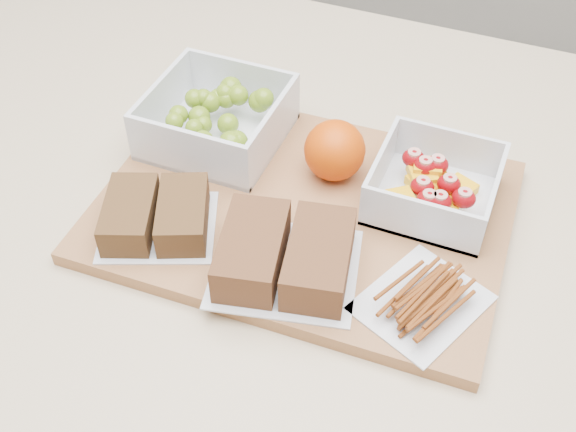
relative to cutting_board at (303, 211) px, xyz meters
name	(u,v)px	position (x,y,z in m)	size (l,w,h in m)	color
cutting_board	(303,211)	(0.00, 0.00, 0.00)	(0.42, 0.30, 0.02)	#A06C42
grape_container	(219,119)	(-0.13, 0.07, 0.03)	(0.14, 0.14, 0.06)	silver
fruit_container	(434,187)	(0.12, 0.06, 0.03)	(0.12, 0.12, 0.05)	silver
orange	(335,150)	(0.01, 0.06, 0.04)	(0.07, 0.07, 0.07)	#D54705
sandwich_bag_left	(157,215)	(-0.12, -0.08, 0.03)	(0.14, 0.14, 0.04)	silver
sandwich_bag_center	(285,255)	(0.02, -0.09, 0.03)	(0.16, 0.15, 0.04)	silver
pretzel_bag	(423,295)	(0.15, -0.08, 0.02)	(0.13, 0.14, 0.03)	silver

